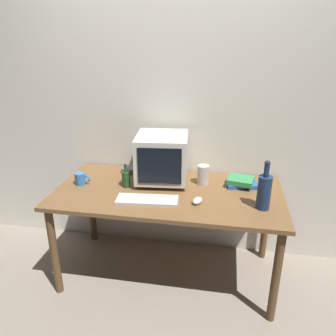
{
  "coord_description": "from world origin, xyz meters",
  "views": [
    {
      "loc": [
        0.39,
        -2.17,
        1.81
      ],
      "look_at": [
        0.0,
        0.0,
        0.91
      ],
      "focal_mm": 35.8,
      "sensor_mm": 36.0,
      "label": 1
    }
  ],
  "objects_px": {
    "bottle_tall": "(264,191)",
    "book_stack": "(241,182)",
    "mug": "(81,179)",
    "metal_canister": "(203,175)",
    "cd_spindle": "(129,170)",
    "bottle_short": "(126,178)",
    "crt_monitor": "(162,158)",
    "keyboard": "(147,200)",
    "computer_mouse": "(197,201)"
  },
  "relations": [
    {
      "from": "crt_monitor",
      "to": "keyboard",
      "type": "bearing_deg",
      "value": -95.61
    },
    {
      "from": "bottle_tall",
      "to": "bottle_short",
      "type": "xyz_separation_m",
      "value": [
        -0.98,
        0.16,
        -0.06
      ]
    },
    {
      "from": "crt_monitor",
      "to": "keyboard",
      "type": "relative_size",
      "value": 1.0
    },
    {
      "from": "bottle_tall",
      "to": "bottle_short",
      "type": "relative_size",
      "value": 1.83
    },
    {
      "from": "bottle_short",
      "to": "keyboard",
      "type": "bearing_deg",
      "value": -44.98
    },
    {
      "from": "computer_mouse",
      "to": "book_stack",
      "type": "xyz_separation_m",
      "value": [
        0.3,
        0.33,
        0.02
      ]
    },
    {
      "from": "keyboard",
      "to": "bottle_tall",
      "type": "xyz_separation_m",
      "value": [
        0.77,
        0.05,
        0.11
      ]
    },
    {
      "from": "bottle_short",
      "to": "book_stack",
      "type": "height_order",
      "value": "bottle_short"
    },
    {
      "from": "book_stack",
      "to": "cd_spindle",
      "type": "distance_m",
      "value": 0.91
    },
    {
      "from": "bottle_short",
      "to": "book_stack",
      "type": "bearing_deg",
      "value": 10.62
    },
    {
      "from": "keyboard",
      "to": "bottle_tall",
      "type": "bearing_deg",
      "value": -1.61
    },
    {
      "from": "mug",
      "to": "metal_canister",
      "type": "height_order",
      "value": "metal_canister"
    },
    {
      "from": "bottle_tall",
      "to": "mug",
      "type": "distance_m",
      "value": 1.34
    },
    {
      "from": "bottle_tall",
      "to": "book_stack",
      "type": "bearing_deg",
      "value": 111.87
    },
    {
      "from": "keyboard",
      "to": "mug",
      "type": "relative_size",
      "value": 3.5
    },
    {
      "from": "book_stack",
      "to": "cd_spindle",
      "type": "bearing_deg",
      "value": 173.16
    },
    {
      "from": "bottle_tall",
      "to": "metal_canister",
      "type": "bearing_deg",
      "value": 142.89
    },
    {
      "from": "keyboard",
      "to": "bottle_tall",
      "type": "relative_size",
      "value": 1.25
    },
    {
      "from": "crt_monitor",
      "to": "computer_mouse",
      "type": "distance_m",
      "value": 0.47
    },
    {
      "from": "computer_mouse",
      "to": "bottle_short",
      "type": "relative_size",
      "value": 0.54
    },
    {
      "from": "crt_monitor",
      "to": "metal_canister",
      "type": "height_order",
      "value": "crt_monitor"
    },
    {
      "from": "keyboard",
      "to": "book_stack",
      "type": "bearing_deg",
      "value": 25.07
    },
    {
      "from": "keyboard",
      "to": "mug",
      "type": "height_order",
      "value": "mug"
    },
    {
      "from": "computer_mouse",
      "to": "book_stack",
      "type": "height_order",
      "value": "book_stack"
    },
    {
      "from": "computer_mouse",
      "to": "book_stack",
      "type": "bearing_deg",
      "value": 62.41
    },
    {
      "from": "crt_monitor",
      "to": "keyboard",
      "type": "xyz_separation_m",
      "value": [
        -0.04,
        -0.36,
        -0.18
      ]
    },
    {
      "from": "keyboard",
      "to": "cd_spindle",
      "type": "xyz_separation_m",
      "value": [
        -0.27,
        0.48,
        0.01
      ]
    },
    {
      "from": "crt_monitor",
      "to": "computer_mouse",
      "type": "relative_size",
      "value": 4.2
    },
    {
      "from": "cd_spindle",
      "to": "keyboard",
      "type": "bearing_deg",
      "value": -60.75
    },
    {
      "from": "mug",
      "to": "computer_mouse",
      "type": "bearing_deg",
      "value": -9.55
    },
    {
      "from": "keyboard",
      "to": "mug",
      "type": "bearing_deg",
      "value": 155.91
    },
    {
      "from": "crt_monitor",
      "to": "bottle_tall",
      "type": "xyz_separation_m",
      "value": [
        0.73,
        -0.31,
        -0.07
      ]
    },
    {
      "from": "book_stack",
      "to": "mug",
      "type": "bearing_deg",
      "value": -171.71
    },
    {
      "from": "bottle_tall",
      "to": "mug",
      "type": "relative_size",
      "value": 2.8
    },
    {
      "from": "bottle_tall",
      "to": "book_stack",
      "type": "height_order",
      "value": "bottle_tall"
    },
    {
      "from": "book_stack",
      "to": "metal_canister",
      "type": "bearing_deg",
      "value": -178.28
    },
    {
      "from": "cd_spindle",
      "to": "metal_canister",
      "type": "height_order",
      "value": "metal_canister"
    },
    {
      "from": "keyboard",
      "to": "cd_spindle",
      "type": "bearing_deg",
      "value": 114.21
    },
    {
      "from": "computer_mouse",
      "to": "cd_spindle",
      "type": "xyz_separation_m",
      "value": [
        -0.61,
        0.44,
        0.0
      ]
    },
    {
      "from": "crt_monitor",
      "to": "cd_spindle",
      "type": "bearing_deg",
      "value": 158.32
    },
    {
      "from": "bottle_short",
      "to": "cd_spindle",
      "type": "distance_m",
      "value": 0.28
    },
    {
      "from": "mug",
      "to": "keyboard",
      "type": "bearing_deg",
      "value": -19.05
    },
    {
      "from": "computer_mouse",
      "to": "metal_canister",
      "type": "xyz_separation_m",
      "value": [
        0.01,
        0.32,
        0.06
      ]
    },
    {
      "from": "keyboard",
      "to": "computer_mouse",
      "type": "bearing_deg",
      "value": 2.19
    },
    {
      "from": "keyboard",
      "to": "mug",
      "type": "distance_m",
      "value": 0.6
    },
    {
      "from": "bottle_short",
      "to": "metal_canister",
      "type": "distance_m",
      "value": 0.58
    },
    {
      "from": "mug",
      "to": "bottle_tall",
      "type": "bearing_deg",
      "value": -6.37
    },
    {
      "from": "bottle_tall",
      "to": "crt_monitor",
      "type": "bearing_deg",
      "value": 156.93
    },
    {
      "from": "bottle_short",
      "to": "book_stack",
      "type": "xyz_separation_m",
      "value": [
        0.85,
        0.16,
        -0.03
      ]
    },
    {
      "from": "keyboard",
      "to": "crt_monitor",
      "type": "bearing_deg",
      "value": 79.35
    }
  ]
}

